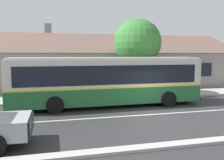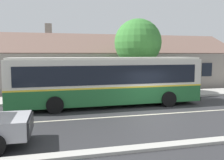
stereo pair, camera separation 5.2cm
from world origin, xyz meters
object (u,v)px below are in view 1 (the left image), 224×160
object	(u,v)px
bench_by_building	(18,95)
transit_bus	(107,80)
bench_down_street	(70,93)
street_tree_primary	(137,44)

from	to	relation	value
bench_by_building	transit_bus	bearing A→B (deg)	-22.68
bench_down_street	street_tree_primary	bearing A→B (deg)	12.56
transit_bus	street_tree_primary	xyz separation A→B (m)	(3.55, 3.97, 2.54)
bench_by_building	street_tree_primary	world-z (taller)	street_tree_primary
transit_bus	bench_by_building	xyz separation A→B (m)	(-5.75, 2.40, -1.14)
transit_bus	bench_by_building	bearing A→B (deg)	157.32
transit_bus	bench_down_street	size ratio (longest dim) A/B	6.80
transit_bus	bench_down_street	bearing A→B (deg)	128.85
street_tree_primary	bench_down_street	bearing A→B (deg)	-167.44
bench_by_building	bench_down_street	world-z (taller)	same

